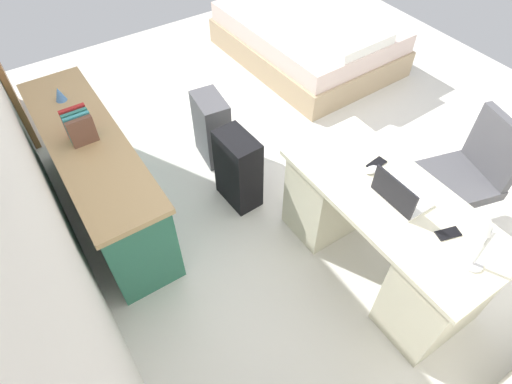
% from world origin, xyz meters
% --- Properties ---
extents(ground_plane, '(5.66, 5.66, 0.00)m').
position_xyz_m(ground_plane, '(0.00, 0.00, 0.00)').
color(ground_plane, silver).
extents(desk, '(1.44, 0.66, 0.73)m').
position_xyz_m(desk, '(-1.25, 0.27, 0.38)').
color(desk, beige).
rests_on(desk, ground_plane).
extents(office_chair, '(0.57, 0.57, 0.94)m').
position_xyz_m(office_chair, '(-1.26, -0.50, 0.42)').
color(office_chair, black).
rests_on(office_chair, ground_plane).
extents(credenza, '(1.80, 0.48, 0.74)m').
position_xyz_m(credenza, '(0.29, 1.65, 0.37)').
color(credenza, '#2D7056').
rests_on(credenza, ground_plane).
extents(bed, '(1.95, 1.46, 0.58)m').
position_xyz_m(bed, '(1.20, -1.04, 0.24)').
color(bed, tan).
rests_on(bed, ground_plane).
extents(suitcase_black, '(0.37, 0.24, 0.64)m').
position_xyz_m(suitcase_black, '(-0.18, 0.73, 0.32)').
color(suitcase_black, black).
rests_on(suitcase_black, ground_plane).
extents(suitcase_spare_grey, '(0.38, 0.26, 0.61)m').
position_xyz_m(suitcase_spare_grey, '(0.37, 0.65, 0.30)').
color(suitcase_spare_grey, '#4C4C51').
rests_on(suitcase_spare_grey, ground_plane).
extents(laptop, '(0.31, 0.22, 0.21)m').
position_xyz_m(laptop, '(-1.27, 0.28, 0.78)').
color(laptop, silver).
rests_on(laptop, desk).
extents(computer_mouse, '(0.06, 0.10, 0.03)m').
position_xyz_m(computer_mouse, '(-1.01, 0.24, 0.75)').
color(computer_mouse, white).
rests_on(computer_mouse, desk).
extents(cell_phone_near_laptop, '(0.10, 0.15, 0.01)m').
position_xyz_m(cell_phone_near_laptop, '(-1.60, 0.22, 0.74)').
color(cell_phone_near_laptop, black).
rests_on(cell_phone_near_laptop, desk).
extents(cell_phone_by_mouse, '(0.08, 0.14, 0.01)m').
position_xyz_m(cell_phone_by_mouse, '(-0.98, 0.16, 0.74)').
color(cell_phone_by_mouse, black).
rests_on(cell_phone_by_mouse, desk).
extents(desk_lamp, '(0.16, 0.11, 0.34)m').
position_xyz_m(desk_lamp, '(-1.76, 0.27, 0.99)').
color(desk_lamp, silver).
rests_on(desk_lamp, desk).
extents(book_row, '(0.15, 0.17, 0.21)m').
position_xyz_m(book_row, '(0.29, 1.65, 0.85)').
color(book_row, brown).
rests_on(book_row, credenza).
extents(figurine_small, '(0.08, 0.08, 0.11)m').
position_xyz_m(figurine_small, '(0.80, 1.65, 0.80)').
color(figurine_small, '#4C7FBF').
rests_on(figurine_small, credenza).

